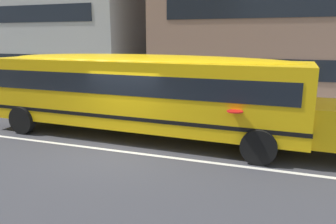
# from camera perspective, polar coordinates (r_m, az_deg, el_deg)

# --- Properties ---
(ground_plane) EXTENTS (400.00, 400.00, 0.00)m
(ground_plane) POSITION_cam_1_polar(r_m,az_deg,el_deg) (10.72, -8.59, -6.75)
(ground_plane) COLOR #38383D
(sidewalk_far) EXTENTS (120.00, 3.00, 0.01)m
(sidewalk_far) POSITION_cam_1_polar(r_m,az_deg,el_deg) (17.82, 3.31, 1.26)
(sidewalk_far) COLOR gray
(sidewalk_far) RESTS_ON ground_plane
(lane_centreline) EXTENTS (110.00, 0.16, 0.01)m
(lane_centreline) POSITION_cam_1_polar(r_m,az_deg,el_deg) (10.72, -8.59, -6.74)
(lane_centreline) COLOR silver
(lane_centreline) RESTS_ON ground_plane
(school_bus) EXTENTS (13.45, 3.41, 2.99)m
(school_bus) POSITION_cam_1_polar(r_m,az_deg,el_deg) (11.71, -3.73, 4.01)
(school_bus) COLOR yellow
(school_bus) RESTS_ON ground_plane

